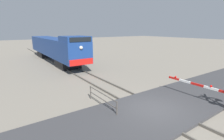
% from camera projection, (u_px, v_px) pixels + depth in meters
% --- Properties ---
extents(ground_plane, '(160.00, 160.00, 0.00)m').
position_uv_depth(ground_plane, '(153.00, 111.00, 10.11)').
color(ground_plane, gray).
extents(rail_track_left, '(0.08, 80.00, 0.15)m').
position_uv_depth(rail_track_left, '(145.00, 113.00, 9.70)').
color(rail_track_left, '#59544C').
rests_on(rail_track_left, ground_plane).
extents(rail_track_right, '(0.08, 80.00, 0.15)m').
position_uv_depth(rail_track_right, '(161.00, 107.00, 10.49)').
color(rail_track_right, '#59544C').
rests_on(rail_track_right, ground_plane).
extents(road_surface, '(36.00, 4.77, 0.16)m').
position_uv_depth(road_surface, '(154.00, 110.00, 10.09)').
color(road_surface, '#38383A').
rests_on(road_surface, ground_plane).
extents(locomotive, '(2.80, 18.91, 4.04)m').
position_uv_depth(locomotive, '(55.00, 48.00, 24.84)').
color(locomotive, black).
rests_on(locomotive, ground_plane).
extents(guard_railing, '(0.08, 3.18, 0.95)m').
position_uv_depth(guard_railing, '(102.00, 98.00, 10.49)').
color(guard_railing, '#4C4742').
rests_on(guard_railing, ground_plane).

